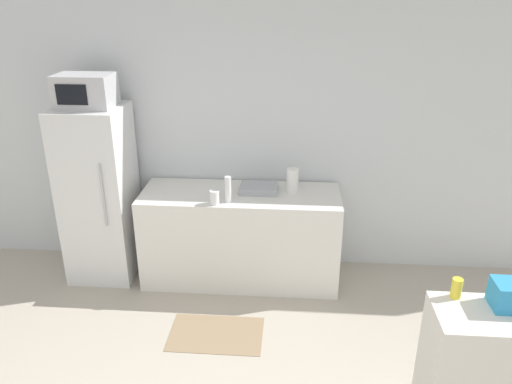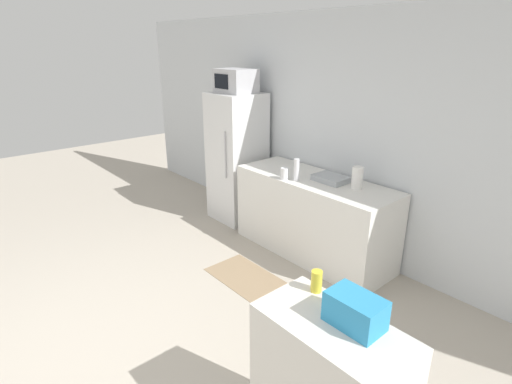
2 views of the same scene
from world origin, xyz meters
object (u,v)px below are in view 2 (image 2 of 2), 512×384
at_px(basket, 355,311).
at_px(jar, 317,281).
at_px(refrigerator, 237,158).
at_px(microwave, 236,81).
at_px(paper_towel_roll, 357,178).
at_px(bottle_short, 285,174).
at_px(bottle_tall, 296,170).

bearing_deg(basket, jar, 165.86).
height_order(refrigerator, microwave, microwave).
height_order(refrigerator, paper_towel_roll, refrigerator).
bearing_deg(bottle_short, paper_towel_roll, 26.70).
distance_m(bottle_short, paper_towel_roll, 0.76).
bearing_deg(paper_towel_roll, microwave, -177.61).
bearing_deg(paper_towel_roll, bottle_short, -153.30).
distance_m(refrigerator, bottle_short, 1.18).
height_order(refrigerator, bottle_tall, refrigerator).
height_order(bottle_tall, bottle_short, bottle_tall).
relative_size(bottle_tall, paper_towel_roll, 1.06).
bearing_deg(microwave, jar, -30.75).
distance_m(bottle_tall, paper_towel_roll, 0.63).
relative_size(refrigerator, basket, 6.22).
distance_m(basket, jar, 0.32).
bearing_deg(paper_towel_roll, basket, -54.81).
height_order(refrigerator, bottle_short, refrigerator).
bearing_deg(basket, paper_towel_roll, 125.19).
distance_m(jar, paper_towel_roll, 2.00).
bearing_deg(jar, bottle_tall, 136.43).
relative_size(bottle_short, basket, 0.47).
bearing_deg(jar, paper_towel_roll, 119.24).
xyz_separation_m(microwave, bottle_tall, (1.26, -0.20, -0.81)).
bearing_deg(bottle_short, refrigerator, 166.98).
height_order(bottle_tall, basket, basket).
xyz_separation_m(refrigerator, bottle_tall, (1.26, -0.20, 0.17)).
relative_size(refrigerator, jar, 13.49).
relative_size(microwave, jar, 3.88).
xyz_separation_m(refrigerator, bottle_short, (1.15, -0.27, 0.12)).
relative_size(basket, paper_towel_roll, 1.20).
bearing_deg(basket, refrigerator, 150.69).
relative_size(microwave, bottle_tall, 2.03).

